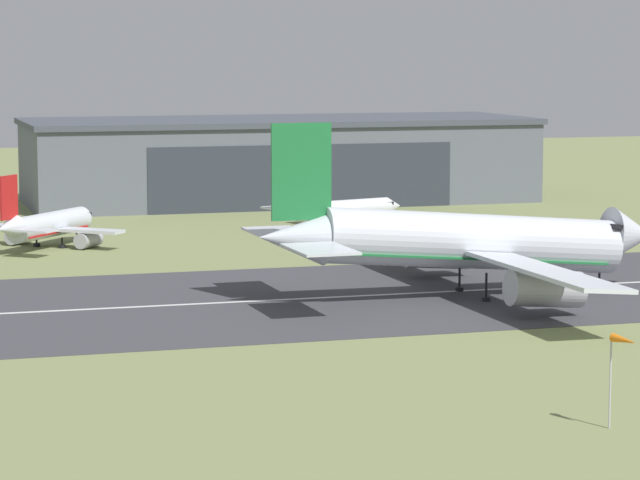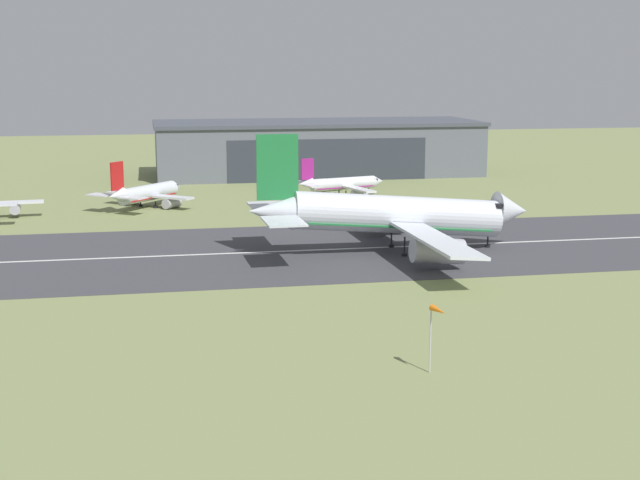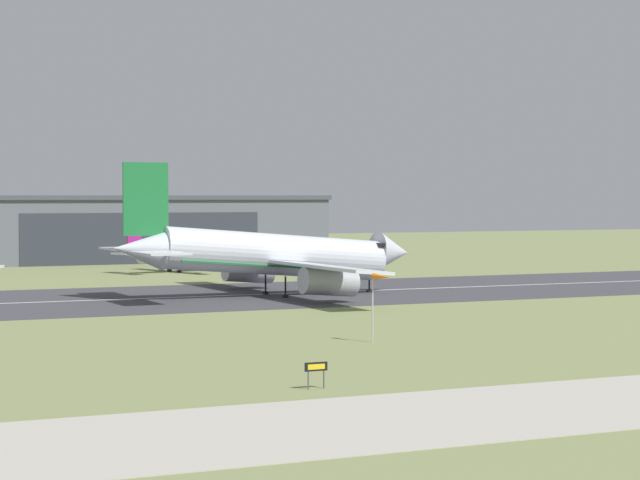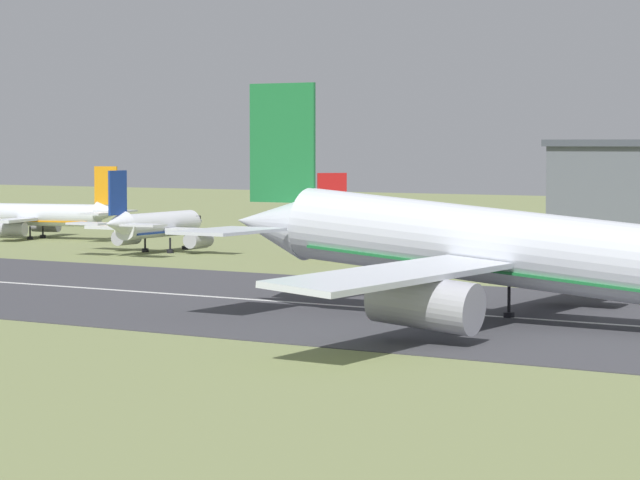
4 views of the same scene
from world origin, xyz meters
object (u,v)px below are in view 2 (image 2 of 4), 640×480
airplane_landing (395,216)px  airplane_parked_west (342,184)px  airplane_parked_centre (147,194)px  windsock_pole (438,314)px

airplane_landing → airplane_parked_west: size_ratio=2.44×
airplane_parked_centre → airplane_landing: bearing=-54.5°
airplane_landing → airplane_parked_centre: 62.34m
airplane_parked_west → windsock_pole: airplane_parked_west is taller
airplane_parked_west → airplane_parked_centre: size_ratio=1.06×
airplane_parked_west → airplane_landing: bearing=-94.4°
airplane_landing → airplane_parked_centre: (-36.13, 50.74, -2.69)m
airplane_parked_centre → windsock_pole: size_ratio=3.31×
airplane_landing → windsock_pole: 54.57m
windsock_pole → airplane_parked_west: bearing=82.0°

